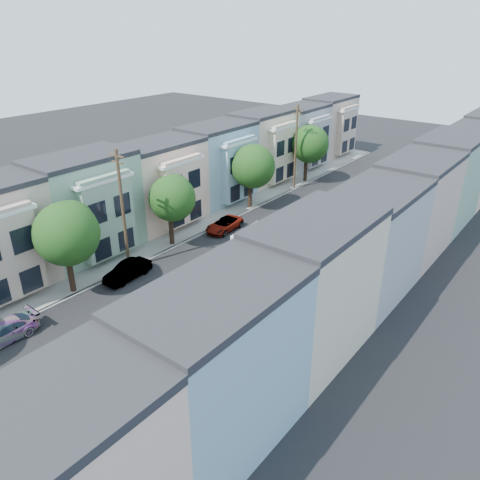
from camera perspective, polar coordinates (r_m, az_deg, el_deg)
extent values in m
plane|color=black|center=(35.19, -9.22, -7.58)|extent=(160.00, 160.00, 0.00)
cube|color=black|center=(45.28, 4.60, 0.50)|extent=(12.00, 70.00, 0.02)
cube|color=gray|center=(48.53, -1.35, 2.41)|extent=(0.30, 70.00, 0.15)
cube|color=gray|center=(42.59, 11.39, -1.51)|extent=(0.30, 70.00, 0.15)
cube|color=gray|center=(49.30, -2.52, 2.77)|extent=(2.60, 70.00, 0.15)
cube|color=gray|center=(42.11, 12.95, -1.99)|extent=(2.60, 70.00, 0.15)
cube|color=gold|center=(45.28, 4.60, 0.49)|extent=(0.12, 70.00, 0.01)
cube|color=#A3A3A3|center=(51.71, -5.74, 3.67)|extent=(5.00, 70.00, 8.50)
cube|color=#A3A3A3|center=(40.95, 17.70, -3.54)|extent=(5.00, 70.00, 8.50)
cylinder|color=black|center=(37.44, -19.95, -3.77)|extent=(0.44, 0.44, 3.37)
sphere|color=#22521C|center=(35.80, -20.46, 0.76)|extent=(4.70, 4.70, 4.70)
cylinder|color=black|center=(43.13, -8.37, 1.34)|extent=(0.44, 0.44, 3.23)
sphere|color=#22521C|center=(41.79, -8.35, 5.09)|extent=(4.14, 4.14, 4.14)
cylinder|color=black|center=(51.47, 1.21, 5.58)|extent=(0.44, 0.44, 3.18)
sphere|color=#22521C|center=(50.31, 1.52, 8.98)|extent=(4.70, 4.70, 4.70)
cylinder|color=black|center=(60.92, 8.00, 8.54)|extent=(0.44, 0.44, 3.32)
sphere|color=#22521C|center=(59.92, 8.44, 11.51)|extent=(4.70, 4.70, 4.70)
cylinder|color=black|center=(56.11, 19.80, 5.60)|extent=(0.44, 0.44, 2.90)
sphere|color=#22521C|center=(55.29, 20.47, 7.99)|extent=(3.10, 3.10, 3.10)
cylinder|color=#42301E|center=(38.45, -14.06, 3.28)|extent=(0.26, 0.26, 10.00)
cube|color=#42301E|center=(37.04, -14.81, 9.89)|extent=(1.60, 0.12, 0.12)
cylinder|color=#42301E|center=(57.24, 6.80, 11.00)|extent=(0.26, 0.26, 10.00)
cube|color=#42301E|center=(56.31, 7.05, 15.54)|extent=(1.60, 0.12, 0.12)
cube|color=silver|center=(39.72, 1.81, -0.36)|extent=(2.23, 4.00, 2.18)
cube|color=silver|center=(41.95, 4.18, 0.89)|extent=(2.23, 1.86, 2.01)
cube|color=black|center=(40.86, 2.48, -1.48)|extent=(2.05, 5.74, 0.22)
cube|color=#2D0A51|center=(38.35, -0.34, -0.89)|extent=(0.84, 0.04, 0.41)
cube|color=#198C1E|center=(37.94, 0.54, -1.20)|extent=(0.65, 0.04, 0.41)
cylinder|color=black|center=(40.07, -0.30, -2.21)|extent=(0.26, 0.84, 0.84)
cylinder|color=black|center=(39.00, 2.02, -3.04)|extent=(0.26, 0.84, 0.84)
cylinder|color=black|center=(42.76, 2.80, -0.39)|extent=(0.26, 0.84, 0.84)
cylinder|color=black|center=(41.76, 5.05, -1.12)|extent=(0.26, 0.84, 0.84)
imported|color=black|center=(49.91, 10.83, 3.33)|extent=(1.69, 4.01, 1.30)
imported|color=black|center=(34.24, -27.08, -10.03)|extent=(1.93, 4.54, 1.36)
imported|color=#A8AFC2|center=(38.54, -13.54, -3.71)|extent=(1.73, 4.21, 1.38)
imported|color=#500A11|center=(46.13, -1.92, 1.87)|extent=(2.32, 4.51, 1.22)
imported|color=#545C60|center=(27.12, -17.22, -18.37)|extent=(1.89, 4.41, 1.32)
imported|color=white|center=(30.57, -5.97, -11.46)|extent=(2.54, 4.99, 1.35)
imported|color=black|center=(46.80, 12.95, 1.63)|extent=(1.49, 3.99, 1.32)
imported|color=black|center=(52.89, 16.33, 4.06)|extent=(1.92, 4.35, 1.41)
cylinder|color=black|center=(27.13, -18.00, -19.43)|extent=(0.12, 0.66, 0.66)
cylinder|color=black|center=(26.67, -20.65, -20.89)|extent=(0.12, 0.66, 0.66)
cube|color=black|center=(26.77, -19.37, -19.88)|extent=(0.23, 1.13, 0.18)
cube|color=#B2B2B2|center=(26.71, -18.96, -19.30)|extent=(0.29, 0.45, 0.23)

